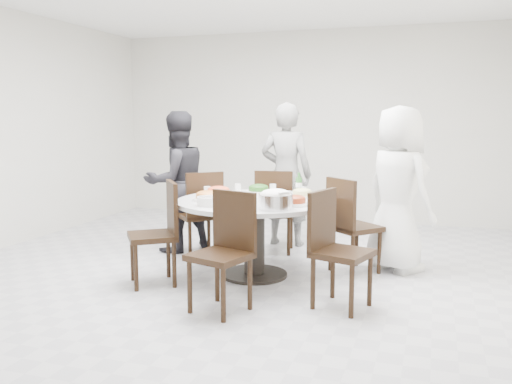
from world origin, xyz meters
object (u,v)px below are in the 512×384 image
(diner_left, at_px, (177,182))
(chair_nw, at_px, (199,213))
(diner_right, at_px, (398,189))
(soup_bowl, at_px, (211,201))
(dining_table, at_px, (254,238))
(diner_middle, at_px, (286,174))
(rice_bowl, at_px, (275,201))
(chair_se, at_px, (342,250))
(beverage_bottle, at_px, (299,183))
(chair_sw, at_px, (152,234))
(chair_ne, at_px, (355,225))
(chair_n, at_px, (275,211))
(chair_s, at_px, (220,253))

(diner_left, bearing_deg, chair_nw, 106.38)
(diner_right, xyz_separation_m, soup_bowl, (-1.57, -1.07, -0.04))
(dining_table, relative_size, diner_right, 0.91)
(diner_middle, relative_size, rice_bowl, 5.65)
(rice_bowl, bearing_deg, chair_nw, 139.89)
(chair_se, relative_size, diner_right, 0.58)
(dining_table, xyz_separation_m, diner_right, (1.29, 0.65, 0.45))
(beverage_bottle, bearing_deg, diner_right, 9.42)
(chair_sw, height_order, rice_bowl, chair_sw)
(beverage_bottle, bearing_deg, chair_nw, 176.13)
(chair_ne, xyz_separation_m, beverage_bottle, (-0.59, 0.05, 0.39))
(chair_ne, height_order, chair_n, same)
(chair_sw, bearing_deg, dining_table, 87.32)
(diner_right, bearing_deg, rice_bowl, 89.49)
(chair_ne, xyz_separation_m, chair_se, (0.05, -1.05, 0.00))
(chair_nw, relative_size, diner_right, 0.58)
(chair_s, height_order, diner_left, diner_left)
(chair_se, height_order, beverage_bottle, beverage_bottle)
(diner_left, bearing_deg, chair_se, 94.41)
(chair_n, xyz_separation_m, chair_sw, (-0.73, -1.53, 0.00))
(dining_table, distance_m, diner_middle, 1.45)
(chair_ne, height_order, chair_se, same)
(chair_nw, distance_m, chair_sw, 1.10)
(chair_se, distance_m, diner_right, 1.35)
(chair_s, bearing_deg, chair_n, 110.71)
(diner_right, xyz_separation_m, beverage_bottle, (-0.98, -0.16, 0.04))
(chair_nw, relative_size, chair_sw, 1.00)
(chair_se, height_order, rice_bowl, chair_se)
(diner_right, relative_size, diner_middle, 0.97)
(diner_right, distance_m, rice_bowl, 1.43)
(dining_table, height_order, chair_ne, chair_ne)
(chair_ne, relative_size, diner_right, 0.58)
(chair_n, height_order, chair_nw, same)
(beverage_bottle, bearing_deg, rice_bowl, -88.99)
(dining_table, distance_m, beverage_bottle, 0.76)
(chair_ne, distance_m, rice_bowl, 1.08)
(chair_se, distance_m, diner_left, 2.50)
(chair_n, distance_m, chair_sw, 1.70)
(chair_se, xyz_separation_m, diner_middle, (-1.01, 1.98, 0.38))
(chair_se, xyz_separation_m, diner_right, (0.34, 1.26, 0.35))
(chair_sw, xyz_separation_m, diner_right, (2.10, 1.19, 0.35))
(chair_s, relative_size, rice_bowl, 3.14)
(chair_s, relative_size, diner_right, 0.58)
(chair_ne, bearing_deg, chair_s, 100.82)
(dining_table, distance_m, chair_nw, 1.01)
(chair_nw, bearing_deg, chair_s, 75.92)
(dining_table, bearing_deg, diner_right, 26.71)
(chair_nw, xyz_separation_m, chair_sw, (0.02, -1.10, 0.00))
(chair_n, xyz_separation_m, diner_middle, (0.02, 0.37, 0.38))
(chair_se, height_order, diner_right, diner_right)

